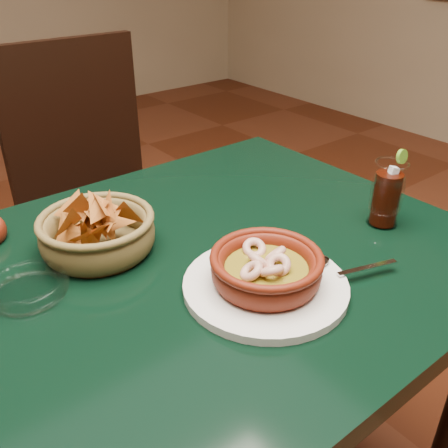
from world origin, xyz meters
TOP-DOWN VIEW (x-y plane):
  - dining_table at (0.00, 0.00)m, footprint 1.20×0.80m
  - dining_chair at (0.24, 0.71)m, footprint 0.47×0.47m
  - shrimp_plate at (0.13, -0.14)m, footprint 0.34×0.26m
  - chip_basket at (-0.03, 0.13)m, footprint 0.24×0.24m
  - cola_drink at (0.45, -0.13)m, footprint 0.13×0.13m
  - glass_ashtray at (-0.18, 0.07)m, footprint 0.14×0.14m

SIDE VIEW (x-z plane):
  - dining_chair at x=0.24m, z-range 0.05..1.05m
  - dining_table at x=0.00m, z-range 0.28..1.03m
  - glass_ashtray at x=-0.18m, z-range 0.75..0.78m
  - shrimp_plate at x=0.13m, z-range 0.74..0.82m
  - chip_basket at x=-0.03m, z-range 0.71..0.86m
  - cola_drink at x=0.45m, z-range 0.74..0.89m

